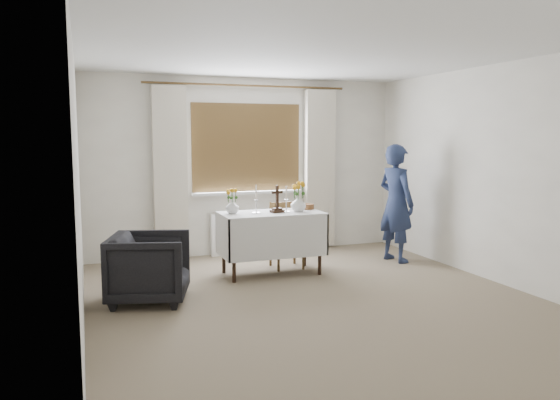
# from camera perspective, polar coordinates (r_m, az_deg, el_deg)

# --- Properties ---
(ground) EXTENTS (5.00, 5.00, 0.00)m
(ground) POSITION_cam_1_polar(r_m,az_deg,el_deg) (5.71, 3.83, -10.46)
(ground) COLOR gray
(ground) RESTS_ON ground
(altar_table) EXTENTS (1.24, 0.64, 0.76)m
(altar_table) POSITION_cam_1_polar(r_m,az_deg,el_deg) (6.68, -0.90, -4.54)
(altar_table) COLOR white
(altar_table) RESTS_ON ground
(wooden_chair) EXTENTS (0.40, 0.40, 0.84)m
(wooden_chair) POSITION_cam_1_polar(r_m,az_deg,el_deg) (6.99, 0.71, -3.71)
(wooden_chair) COLOR brown
(wooden_chair) RESTS_ON ground
(armchair) EXTENTS (0.96, 0.94, 0.71)m
(armchair) POSITION_cam_1_polar(r_m,az_deg,el_deg) (5.74, -13.47, -6.88)
(armchair) COLOR black
(armchair) RESTS_ON ground
(person) EXTENTS (0.50, 0.65, 1.58)m
(person) POSITION_cam_1_polar(r_m,az_deg,el_deg) (7.47, 12.04, -0.32)
(person) COLOR navy
(person) RESTS_ON ground
(radiator) EXTENTS (1.10, 0.10, 0.60)m
(radiator) POSITION_cam_1_polar(r_m,az_deg,el_deg) (7.86, -3.30, -3.45)
(radiator) COLOR white
(radiator) RESTS_ON ground
(wooden_cross) EXTENTS (0.17, 0.14, 0.33)m
(wooden_cross) POSITION_cam_1_polar(r_m,az_deg,el_deg) (6.59, -0.30, 0.11)
(wooden_cross) COLOR black
(wooden_cross) RESTS_ON altar_table
(candlestick_left) EXTENTS (0.11, 0.11, 0.34)m
(candlestick_left) POSITION_cam_1_polar(r_m,az_deg,el_deg) (6.53, -2.51, 0.09)
(candlestick_left) COLOR white
(candlestick_left) RESTS_ON altar_table
(candlestick_right) EXTENTS (0.10, 0.10, 0.32)m
(candlestick_right) POSITION_cam_1_polar(r_m,az_deg,el_deg) (6.63, 0.65, 0.09)
(candlestick_right) COLOR white
(candlestick_right) RESTS_ON altar_table
(flower_vase_left) EXTENTS (0.17, 0.17, 0.17)m
(flower_vase_left) POSITION_cam_1_polar(r_m,az_deg,el_deg) (6.53, -5.01, -0.70)
(flower_vase_left) COLOR silver
(flower_vase_left) RESTS_ON altar_table
(flower_vase_right) EXTENTS (0.22, 0.22, 0.19)m
(flower_vase_right) POSITION_cam_1_polar(r_m,az_deg,el_deg) (6.69, 1.93, -0.39)
(flower_vase_right) COLOR silver
(flower_vase_right) RESTS_ON altar_table
(wicker_basket) EXTENTS (0.23, 0.23, 0.07)m
(wicker_basket) POSITION_cam_1_polar(r_m,az_deg,el_deg) (6.92, 2.85, -0.69)
(wicker_basket) COLOR brown
(wicker_basket) RESTS_ON altar_table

